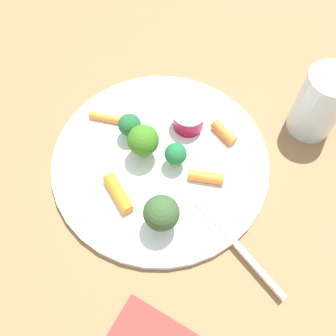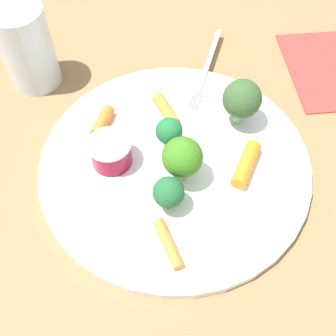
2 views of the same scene
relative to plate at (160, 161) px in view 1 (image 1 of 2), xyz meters
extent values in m
plane|color=olive|center=(0.00, 0.00, -0.01)|extent=(2.40, 2.40, 0.00)
cylinder|color=white|center=(0.00, 0.00, 0.00)|extent=(0.31, 0.31, 0.01)
cylinder|color=maroon|center=(0.02, 0.07, 0.02)|extent=(0.05, 0.05, 0.03)
cylinder|color=silver|center=(0.02, 0.07, 0.04)|extent=(0.05, 0.05, 0.00)
cylinder|color=#8EB75A|center=(0.02, 0.00, 0.01)|extent=(0.01, 0.01, 0.02)
sphere|color=#206D37|center=(0.02, 0.00, 0.03)|extent=(0.03, 0.03, 0.03)
cylinder|color=#86C46C|center=(0.03, -0.09, 0.02)|extent=(0.01, 0.01, 0.02)
sphere|color=#36572D|center=(0.03, -0.09, 0.04)|extent=(0.05, 0.05, 0.05)
cylinder|color=#93AA6E|center=(-0.02, 0.00, 0.02)|extent=(0.01, 0.01, 0.02)
sphere|color=#3A791D|center=(-0.02, 0.00, 0.04)|extent=(0.04, 0.04, 0.04)
cylinder|color=#98AC68|center=(-0.05, 0.02, 0.01)|extent=(0.01, 0.01, 0.01)
sphere|color=#226233|center=(-0.05, 0.02, 0.03)|extent=(0.03, 0.03, 0.03)
cylinder|color=orange|center=(0.07, -0.01, 0.01)|extent=(0.05, 0.02, 0.02)
cylinder|color=orange|center=(-0.03, -0.07, 0.01)|extent=(0.06, 0.05, 0.02)
cylinder|color=orange|center=(0.08, 0.07, 0.01)|extent=(0.04, 0.04, 0.02)
cylinder|color=orange|center=(-0.10, 0.04, 0.01)|extent=(0.05, 0.02, 0.01)
cube|color=#B6BFC7|center=(0.15, -0.10, 0.01)|extent=(0.12, 0.08, 0.00)
cube|color=#B6BFC7|center=(0.08, -0.06, 0.01)|extent=(0.02, 0.02, 0.00)
cube|color=#B6BFC7|center=(0.08, -0.05, 0.01)|extent=(0.02, 0.02, 0.00)
cube|color=#B6BFC7|center=(0.08, -0.05, 0.01)|extent=(0.02, 0.02, 0.00)
cube|color=#B6BFC7|center=(0.08, -0.05, 0.01)|extent=(0.02, 0.02, 0.00)
cylinder|color=silver|center=(0.19, 0.14, 0.05)|extent=(0.07, 0.07, 0.11)
camera|label=1|loc=(0.10, -0.25, 0.48)|focal=40.60mm
camera|label=2|loc=(-0.26, 0.09, 0.39)|focal=43.50mm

